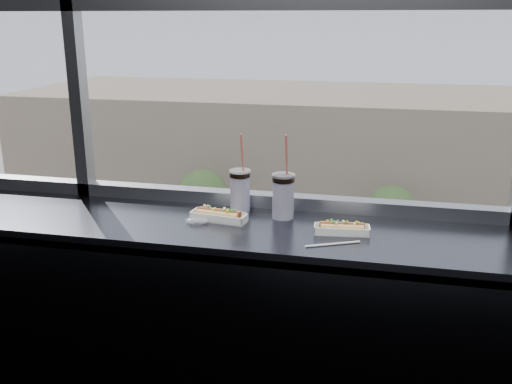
% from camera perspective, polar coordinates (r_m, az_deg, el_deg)
% --- Properties ---
extents(wall_back_lower, '(6.00, 0.00, 6.00)m').
position_cam_1_polar(wall_back_lower, '(2.87, 2.69, -11.99)').
color(wall_back_lower, black).
rests_on(wall_back_lower, ground).
extents(counter, '(6.00, 0.55, 0.06)m').
position_cam_1_polar(counter, '(2.40, 1.71, -4.22)').
color(counter, '#484A54').
rests_on(counter, ground).
extents(counter_fascia, '(6.00, 0.04, 1.04)m').
position_cam_1_polar(counter_fascia, '(2.43, 0.40, -17.93)').
color(counter_fascia, '#484A54').
rests_on(counter_fascia, ground).
extents(hotdog_tray_left, '(0.25, 0.11, 0.06)m').
position_cam_1_polar(hotdog_tray_left, '(2.47, -3.74, -2.33)').
color(hotdog_tray_left, white).
rests_on(hotdog_tray_left, counter).
extents(hotdog_tray_right, '(0.23, 0.10, 0.06)m').
position_cam_1_polar(hotdog_tray_right, '(2.34, 8.58, -3.61)').
color(hotdog_tray_right, white).
rests_on(hotdog_tray_right, counter).
extents(soda_cup_left, '(0.10, 0.10, 0.36)m').
position_cam_1_polar(soda_cup_left, '(2.57, -1.61, 0.39)').
color(soda_cup_left, white).
rests_on(soda_cup_left, counter).
extents(soda_cup_right, '(0.10, 0.10, 0.38)m').
position_cam_1_polar(soda_cup_right, '(2.47, 2.74, -0.18)').
color(soda_cup_right, white).
rests_on(soda_cup_right, counter).
extents(loose_straw, '(0.21, 0.10, 0.01)m').
position_cam_1_polar(loose_straw, '(2.23, 7.69, -5.18)').
color(loose_straw, white).
rests_on(loose_straw, counter).
extents(wrapper, '(0.10, 0.07, 0.02)m').
position_cam_1_polar(wrapper, '(2.45, -5.93, -2.85)').
color(wrapper, silver).
rests_on(wrapper, counter).
extents(plaza_ground, '(120.00, 120.00, 0.00)m').
position_cam_1_polar(plaza_ground, '(47.76, 11.65, 0.88)').
color(plaza_ground, '#A19786').
rests_on(plaza_ground, ground).
extents(street_asphalt, '(80.00, 10.00, 0.06)m').
position_cam_1_polar(street_asphalt, '(25.92, 10.28, -13.21)').
color(street_asphalt, black).
rests_on(street_asphalt, plaza_ground).
extents(far_sidewalk, '(80.00, 6.00, 0.04)m').
position_cam_1_polar(far_sidewalk, '(33.10, 10.95, -6.34)').
color(far_sidewalk, '#A19786').
rests_on(far_sidewalk, plaza_ground).
extents(far_building, '(50.00, 14.00, 8.00)m').
position_cam_1_polar(far_building, '(41.45, 11.78, 4.14)').
color(far_building, gray).
rests_on(far_building, plaza_ground).
extents(car_far_a, '(3.03, 6.33, 2.05)m').
position_cam_1_polar(car_far_a, '(30.55, -6.75, -6.00)').
color(car_far_a, black).
rests_on(car_far_a, street_asphalt).
extents(car_near_b, '(3.58, 7.04, 2.25)m').
position_cam_1_polar(car_near_b, '(22.96, -7.00, -13.97)').
color(car_near_b, black).
rests_on(car_near_b, street_asphalt).
extents(car_near_c, '(2.54, 5.71, 1.88)m').
position_cam_1_polar(car_near_c, '(22.08, 5.73, -15.86)').
color(car_near_c, maroon).
rests_on(car_near_c, street_asphalt).
extents(pedestrian_c, '(0.73, 0.97, 2.19)m').
position_cam_1_polar(pedestrian_c, '(32.27, 21.35, -5.73)').
color(pedestrian_c, '#66605B').
rests_on(pedestrian_c, far_sidewalk).
extents(pedestrian_a, '(0.98, 0.73, 2.20)m').
position_cam_1_polar(pedestrian_a, '(33.15, -0.79, -3.89)').
color(pedestrian_a, '#66605B').
rests_on(pedestrian_a, far_sidewalk).
extents(pedestrian_b, '(0.99, 0.74, 2.22)m').
position_cam_1_polar(pedestrian_b, '(32.83, 5.93, -4.18)').
color(pedestrian_b, '#66605B').
rests_on(pedestrian_b, far_sidewalk).
extents(tree_left, '(2.92, 2.92, 4.56)m').
position_cam_1_polar(tree_left, '(33.57, -5.38, -0.18)').
color(tree_left, '#47382B').
rests_on(tree_left, far_sidewalk).
extents(tree_center, '(2.73, 2.73, 4.27)m').
position_cam_1_polar(tree_center, '(32.10, 13.37, -1.75)').
color(tree_center, '#47382B').
rests_on(tree_center, far_sidewalk).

